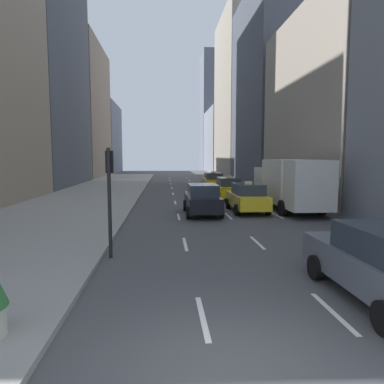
% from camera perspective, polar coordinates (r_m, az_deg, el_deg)
% --- Properties ---
extents(ground_plane, '(160.00, 160.00, 0.00)m').
position_cam_1_polar(ground_plane, '(5.84, 6.47, -28.61)').
color(ground_plane, '#474749').
extents(sidewalk_left, '(8.00, 66.00, 0.15)m').
position_cam_1_polar(sidewalk_left, '(32.46, -15.29, -0.09)').
color(sidewalk_left, gray).
rests_on(sidewalk_left, ground).
extents(lane_markings, '(5.72, 56.00, 0.01)m').
position_cam_1_polar(lane_markings, '(28.15, 2.71, -0.91)').
color(lane_markings, white).
rests_on(lane_markings, ground).
extents(building_row_left, '(6.00, 78.10, 37.06)m').
position_cam_1_polar(building_row_left, '(41.96, -24.27, 21.44)').
color(building_row_left, slate).
rests_on(building_row_left, ground).
extents(building_row_right, '(6.00, 92.14, 30.39)m').
position_cam_1_polar(building_row_right, '(54.03, 9.68, 14.98)').
color(building_row_right, gray).
rests_on(building_row_right, ground).
extents(taxi_lead, '(2.02, 4.40, 1.87)m').
position_cam_1_polar(taxi_lead, '(20.88, 9.18, -0.91)').
color(taxi_lead, yellow).
rests_on(taxi_lead, ground).
extents(taxi_second, '(2.02, 4.40, 1.87)m').
position_cam_1_polar(taxi_second, '(35.17, 3.53, 1.86)').
color(taxi_second, yellow).
rests_on(taxi_second, ground).
extents(taxi_third, '(2.02, 4.40, 1.87)m').
position_cam_1_polar(taxi_third, '(26.93, 6.04, 0.63)').
color(taxi_third, yellow).
rests_on(taxi_third, ground).
extents(sedan_silver_behind, '(2.02, 4.55, 1.77)m').
position_cam_1_polar(sedan_silver_behind, '(19.72, 1.73, -1.18)').
color(sedan_silver_behind, black).
rests_on(sedan_silver_behind, ground).
extents(box_truck, '(2.58, 8.40, 3.15)m').
position_cam_1_polar(box_truck, '(22.24, 15.84, 1.50)').
color(box_truck, silver).
rests_on(box_truck, ground).
extents(traffic_light_pole, '(0.24, 0.42, 3.60)m').
position_cam_1_polar(traffic_light_pole, '(11.45, -13.58, 1.20)').
color(traffic_light_pole, black).
rests_on(traffic_light_pole, ground).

